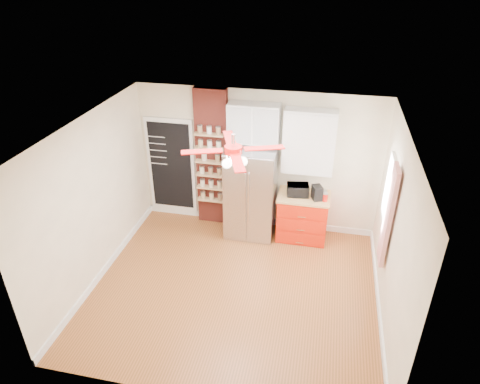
% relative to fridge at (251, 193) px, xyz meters
% --- Properties ---
extents(floor, '(4.50, 4.50, 0.00)m').
position_rel_fridge_xyz_m(floor, '(0.05, -1.63, -0.88)').
color(floor, '#985126').
rests_on(floor, ground).
extents(ceiling, '(4.50, 4.50, 0.00)m').
position_rel_fridge_xyz_m(ceiling, '(0.05, -1.63, 1.83)').
color(ceiling, white).
rests_on(ceiling, wall_back).
extents(wall_back, '(4.50, 0.02, 2.70)m').
position_rel_fridge_xyz_m(wall_back, '(0.05, 0.37, 0.48)').
color(wall_back, beige).
rests_on(wall_back, floor).
extents(wall_front, '(4.50, 0.02, 2.70)m').
position_rel_fridge_xyz_m(wall_front, '(0.05, -3.63, 0.48)').
color(wall_front, beige).
rests_on(wall_front, floor).
extents(wall_left, '(0.02, 4.00, 2.70)m').
position_rel_fridge_xyz_m(wall_left, '(-2.20, -1.63, 0.48)').
color(wall_left, beige).
rests_on(wall_left, floor).
extents(wall_right, '(0.02, 4.00, 2.70)m').
position_rel_fridge_xyz_m(wall_right, '(2.30, -1.63, 0.48)').
color(wall_right, beige).
rests_on(wall_right, floor).
extents(chalkboard, '(0.95, 0.05, 1.95)m').
position_rel_fridge_xyz_m(chalkboard, '(-1.65, 0.33, 0.23)').
color(chalkboard, white).
rests_on(chalkboard, wall_back).
extents(brick_pillar, '(0.60, 0.16, 2.70)m').
position_rel_fridge_xyz_m(brick_pillar, '(-0.80, 0.29, 0.48)').
color(brick_pillar, maroon).
rests_on(brick_pillar, floor).
extents(fridge, '(0.90, 0.70, 1.75)m').
position_rel_fridge_xyz_m(fridge, '(0.00, 0.00, 0.00)').
color(fridge, silver).
rests_on(fridge, floor).
extents(upper_glass_cabinet, '(0.90, 0.35, 0.70)m').
position_rel_fridge_xyz_m(upper_glass_cabinet, '(0.00, 0.20, 1.27)').
color(upper_glass_cabinet, white).
rests_on(upper_glass_cabinet, wall_back).
extents(red_cabinet, '(0.94, 0.64, 0.90)m').
position_rel_fridge_xyz_m(red_cabinet, '(0.97, 0.05, -0.42)').
color(red_cabinet, red).
rests_on(red_cabinet, floor).
extents(upper_shelf_unit, '(0.90, 0.30, 1.15)m').
position_rel_fridge_xyz_m(upper_shelf_unit, '(0.97, 0.22, 1.00)').
color(upper_shelf_unit, white).
rests_on(upper_shelf_unit, wall_back).
extents(window, '(0.04, 0.75, 1.05)m').
position_rel_fridge_xyz_m(window, '(2.28, -0.73, 0.68)').
color(window, white).
rests_on(window, wall_right).
extents(curtain, '(0.06, 0.40, 1.55)m').
position_rel_fridge_xyz_m(curtain, '(2.23, -1.28, 0.57)').
color(curtain, red).
rests_on(curtain, wall_right).
extents(ceiling_fan, '(1.40, 1.40, 0.44)m').
position_rel_fridge_xyz_m(ceiling_fan, '(0.05, -1.63, 1.55)').
color(ceiling_fan, silver).
rests_on(ceiling_fan, ceiling).
extents(toaster_oven, '(0.42, 0.32, 0.21)m').
position_rel_fridge_xyz_m(toaster_oven, '(0.85, 0.04, 0.13)').
color(toaster_oven, black).
rests_on(toaster_oven, red_cabinet).
extents(coffee_maker, '(0.22, 0.25, 0.26)m').
position_rel_fridge_xyz_m(coffee_maker, '(1.20, -0.03, 0.16)').
color(coffee_maker, black).
rests_on(coffee_maker, red_cabinet).
extents(canister_left, '(0.12, 0.12, 0.14)m').
position_rel_fridge_xyz_m(canister_left, '(1.34, -0.07, 0.10)').
color(canister_left, '#BC120A').
rests_on(canister_left, red_cabinet).
extents(canister_right, '(0.13, 0.13, 0.16)m').
position_rel_fridge_xyz_m(canister_right, '(1.32, 0.02, 0.10)').
color(canister_right, '#B50A15').
rests_on(canister_right, red_cabinet).
extents(pantry_jar_oats, '(0.11, 0.11, 0.14)m').
position_rel_fridge_xyz_m(pantry_jar_oats, '(-0.92, 0.16, 0.57)').
color(pantry_jar_oats, beige).
rests_on(pantry_jar_oats, brick_pillar).
extents(pantry_jar_beans, '(0.12, 0.12, 0.15)m').
position_rel_fridge_xyz_m(pantry_jar_beans, '(-0.65, 0.13, 0.57)').
color(pantry_jar_beans, '#94754B').
rests_on(pantry_jar_beans, brick_pillar).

